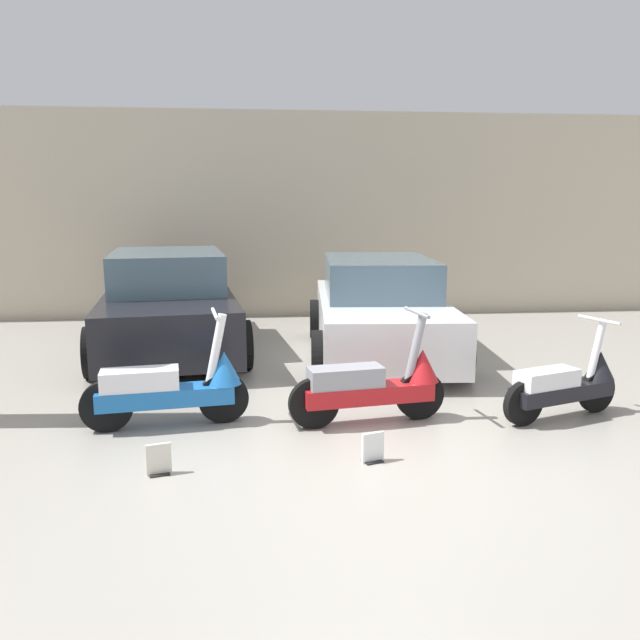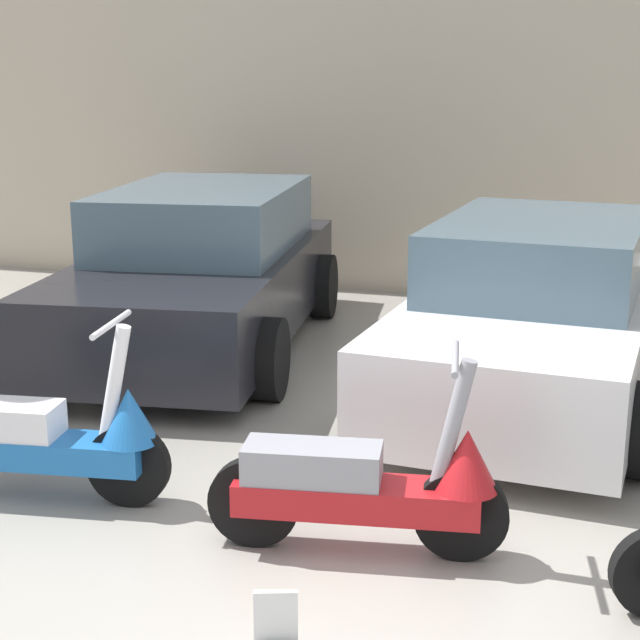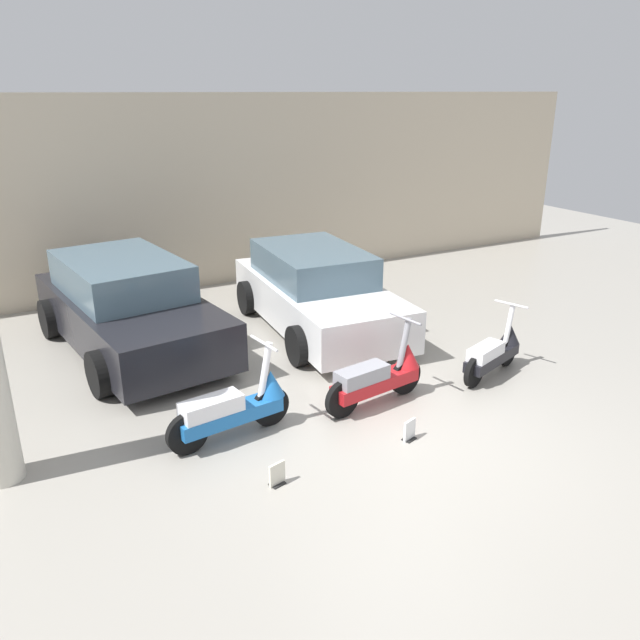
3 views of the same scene
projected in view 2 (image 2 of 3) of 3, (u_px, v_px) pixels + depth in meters
The scene contains 7 objects.
ground_plane at pixel (291, 635), 4.51m from camera, with size 28.00×28.00×0.00m, color #9E998E.
wall_back at pixel (497, 123), 10.70m from camera, with size 19.60×0.12×3.91m, color beige.
scooter_front_left at pixel (49, 437), 5.83m from camera, with size 1.62×0.60×1.13m.
scooter_front_right at pixel (370, 483), 5.18m from camera, with size 1.61×0.61×1.13m.
car_rear_left at pixel (201, 272), 9.05m from camera, with size 2.52×4.53×1.47m.
car_rear_center at pixel (534, 315), 7.63m from camera, with size 2.23×4.23×1.40m.
placard_near_right_scooter at pixel (276, 620), 4.42m from camera, with size 0.20×0.16×0.26m.
Camera 2 is at (1.28, -3.80, 2.53)m, focal length 55.00 mm.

